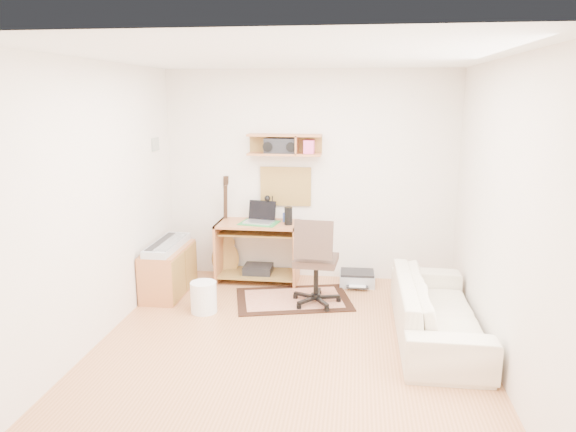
# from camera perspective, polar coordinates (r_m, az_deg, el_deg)

# --- Properties ---
(floor) EXTENTS (3.60, 4.00, 0.01)m
(floor) POSITION_cam_1_polar(r_m,az_deg,el_deg) (5.17, 0.16, -13.58)
(floor) COLOR tan
(floor) RESTS_ON ground
(ceiling) EXTENTS (3.60, 4.00, 0.01)m
(ceiling) POSITION_cam_1_polar(r_m,az_deg,el_deg) (4.65, 0.18, 16.67)
(ceiling) COLOR white
(ceiling) RESTS_ON ground
(back_wall) EXTENTS (3.60, 0.01, 2.60)m
(back_wall) POSITION_cam_1_polar(r_m,az_deg,el_deg) (6.70, 2.32, 4.25)
(back_wall) COLOR silver
(back_wall) RESTS_ON ground
(left_wall) EXTENTS (0.01, 4.00, 2.60)m
(left_wall) POSITION_cam_1_polar(r_m,az_deg,el_deg) (5.27, -19.69, 1.20)
(left_wall) COLOR silver
(left_wall) RESTS_ON ground
(right_wall) EXTENTS (0.01, 4.00, 2.60)m
(right_wall) POSITION_cam_1_polar(r_m,az_deg,el_deg) (4.86, 21.80, 0.10)
(right_wall) COLOR silver
(right_wall) RESTS_ON ground
(wall_shelf) EXTENTS (0.90, 0.25, 0.26)m
(wall_shelf) POSITION_cam_1_polar(r_m,az_deg,el_deg) (6.56, -0.38, 7.60)
(wall_shelf) COLOR #BD7342
(wall_shelf) RESTS_ON back_wall
(cork_board) EXTENTS (0.64, 0.03, 0.49)m
(cork_board) POSITION_cam_1_polar(r_m,az_deg,el_deg) (6.73, -0.25, 3.18)
(cork_board) COLOR tan
(cork_board) RESTS_ON back_wall
(wall_photo) EXTENTS (0.02, 0.20, 0.15)m
(wall_photo) POSITION_cam_1_polar(r_m,az_deg,el_deg) (6.57, -13.92, 7.41)
(wall_photo) COLOR #4C8CBF
(wall_photo) RESTS_ON left_wall
(desk) EXTENTS (1.00, 0.55, 0.75)m
(desk) POSITION_cam_1_polar(r_m,az_deg,el_deg) (6.71, -3.22, -3.84)
(desk) COLOR #BD7342
(desk) RESTS_ON floor
(laptop) EXTENTS (0.40, 0.40, 0.27)m
(laptop) POSITION_cam_1_polar(r_m,az_deg,el_deg) (6.56, -3.09, 0.36)
(laptop) COLOR silver
(laptop) RESTS_ON desk
(speaker) EXTENTS (0.10, 0.10, 0.22)m
(speaker) POSITION_cam_1_polar(r_m,az_deg,el_deg) (6.48, 0.04, 0.00)
(speaker) COLOR black
(speaker) RESTS_ON desk
(desk_lamp) EXTENTS (0.11, 0.11, 0.33)m
(desk_lamp) POSITION_cam_1_polar(r_m,az_deg,el_deg) (6.69, -1.67, 0.87)
(desk_lamp) COLOR black
(desk_lamp) RESTS_ON desk
(pencil_cup) EXTENTS (0.08, 0.08, 0.11)m
(pencil_cup) POSITION_cam_1_polar(r_m,az_deg,el_deg) (6.65, -0.24, -0.15)
(pencil_cup) COLOR #2F428E
(pencil_cup) RESTS_ON desk
(boombox) EXTENTS (0.38, 0.17, 0.20)m
(boombox) POSITION_cam_1_polar(r_m,az_deg,el_deg) (6.56, -0.83, 7.42)
(boombox) COLOR black
(boombox) RESTS_ON wall_shelf
(rug) EXTENTS (1.44, 1.13, 0.02)m
(rug) POSITION_cam_1_polar(r_m,az_deg,el_deg) (6.20, 0.56, -8.83)
(rug) COLOR beige
(rug) RESTS_ON floor
(task_chair) EXTENTS (0.56, 0.56, 1.02)m
(task_chair) POSITION_cam_1_polar(r_m,az_deg,el_deg) (5.93, 3.02, -4.73)
(task_chair) COLOR #3B2C23
(task_chair) RESTS_ON floor
(cabinet) EXTENTS (0.40, 0.90, 0.55)m
(cabinet) POSITION_cam_1_polar(r_m,az_deg,el_deg) (6.47, -12.60, -5.71)
(cabinet) COLOR #BD7342
(cabinet) RESTS_ON floor
(music_keyboard) EXTENTS (0.28, 0.90, 0.08)m
(music_keyboard) POSITION_cam_1_polar(r_m,az_deg,el_deg) (6.38, -12.74, -3.03)
(music_keyboard) COLOR #B2B5BA
(music_keyboard) RESTS_ON cabinet
(guitar) EXTENTS (0.40, 0.33, 1.30)m
(guitar) POSITION_cam_1_polar(r_m,az_deg,el_deg) (6.86, -6.77, -1.18)
(guitar) COLOR #B37F37
(guitar) RESTS_ON floor
(waste_basket) EXTENTS (0.30, 0.30, 0.34)m
(waste_basket) POSITION_cam_1_polar(r_m,az_deg,el_deg) (5.89, -8.96, -8.52)
(waste_basket) COLOR white
(waste_basket) RESTS_ON floor
(printer) EXTENTS (0.43, 0.34, 0.16)m
(printer) POSITION_cam_1_polar(r_m,az_deg,el_deg) (6.70, 7.36, -6.57)
(printer) COLOR #A5A8AA
(printer) RESTS_ON floor
(sofa) EXTENTS (0.56, 1.91, 0.75)m
(sofa) POSITION_cam_1_polar(r_m,az_deg,el_deg) (5.37, 15.61, -8.63)
(sofa) COLOR beige
(sofa) RESTS_ON floor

